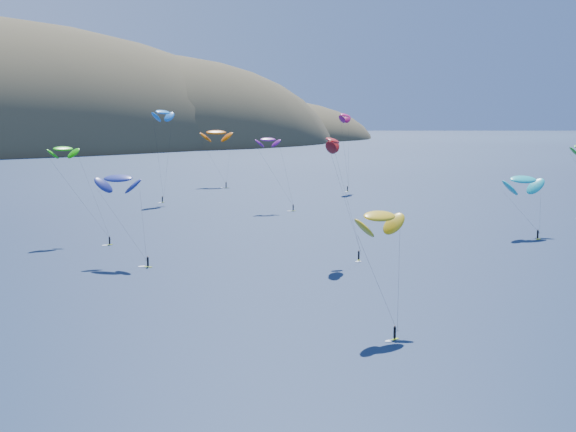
% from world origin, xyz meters
% --- Properties ---
extents(kitesurfer_2, '(8.51, 8.81, 16.04)m').
position_xyz_m(kitesurfer_2, '(-19.87, 44.10, 13.77)').
color(kitesurfer_2, '#9FC816').
rests_on(kitesurfer_2, ground).
extents(kitesurfer_3, '(8.77, 13.97, 20.66)m').
position_xyz_m(kitesurfer_3, '(-28.91, 131.59, 18.74)').
color(kitesurfer_3, '#9FC816').
rests_on(kitesurfer_3, ground).
extents(kitesurfer_4, '(10.02, 8.67, 28.54)m').
position_xyz_m(kitesurfer_4, '(19.58, 184.46, 25.95)').
color(kitesurfer_4, '#9FC816').
rests_on(kitesurfer_4, ground).
extents(kitesurfer_5, '(11.24, 9.82, 14.93)m').
position_xyz_m(kitesurfer_5, '(54.11, 81.75, 11.90)').
color(kitesurfer_5, '#9FC816').
rests_on(kitesurfer_5, ground).
extents(kitesurfer_6, '(7.46, 10.22, 20.66)m').
position_xyz_m(kitesurfer_6, '(33.57, 149.91, 18.73)').
color(kitesurfer_6, '#9FC816').
rests_on(kitesurfer_6, ground).
extents(kitesurfer_8, '(9.22, 8.77, 27.27)m').
position_xyz_m(kitesurfer_8, '(82.55, 178.06, 24.84)').
color(kitesurfer_8, '#9FC816').
rests_on(kitesurfer_8, ground).
extents(kitesurfer_9, '(7.84, 9.83, 23.45)m').
position_xyz_m(kitesurfer_9, '(3.71, 83.75, 21.25)').
color(kitesurfer_9, '#9FC816').
rests_on(kitesurfer_9, ground).
extents(kitesurfer_10, '(8.33, 13.67, 17.17)m').
position_xyz_m(kitesurfer_10, '(-29.22, 102.94, 14.74)').
color(kitesurfer_10, '#9FC816').
rests_on(kitesurfer_10, ground).
extents(kitesurfer_11, '(12.16, 16.18, 21.78)m').
position_xyz_m(kitesurfer_11, '(56.87, 218.44, 18.65)').
color(kitesurfer_11, '#9FC816').
rests_on(kitesurfer_11, ground).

